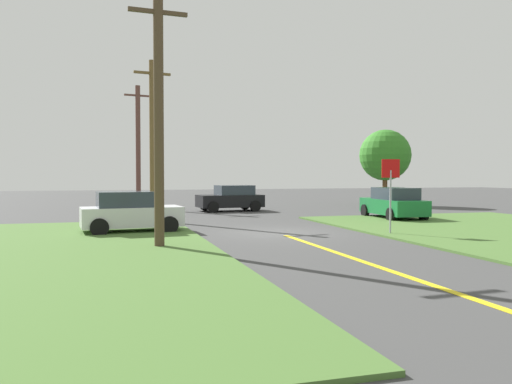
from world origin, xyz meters
TOP-DOWN VIEW (x-y plane):
  - ground_plane at (0.00, 0.00)m, footprint 120.00×120.00m
  - lane_stripe_center at (0.00, -8.00)m, footprint 0.20×14.00m
  - stop_sign at (3.83, -1.94)m, footprint 0.69×0.14m
  - car_on_crossroad at (7.75, 4.27)m, footprint 2.21×4.45m
  - parked_car_near_building at (-5.54, 1.56)m, footprint 3.97×2.23m
  - car_approaching_junction at (1.07, 12.30)m, footprint 4.12×2.43m
  - utility_pole_near at (-4.86, -3.02)m, footprint 1.80×0.31m
  - utility_pole_mid at (-4.23, 6.55)m, footprint 1.80×0.37m
  - utility_pole_far at (-4.38, 16.13)m, footprint 1.79×0.44m
  - oak_tree_left at (13.43, 14.82)m, footprint 3.78×3.78m

SIDE VIEW (x-z plane):
  - ground_plane at x=0.00m, z-range 0.00..0.00m
  - lane_stripe_center at x=0.00m, z-range 0.00..0.01m
  - parked_car_near_building at x=-5.54m, z-range -0.01..1.61m
  - car_on_crossroad at x=7.75m, z-range -0.01..1.61m
  - car_approaching_junction at x=1.07m, z-range 0.00..1.62m
  - stop_sign at x=3.83m, z-range 0.56..3.41m
  - oak_tree_left at x=13.43m, z-range 0.91..6.54m
  - utility_pole_mid at x=-4.23m, z-range 0.10..7.96m
  - utility_pole_near at x=-4.86m, z-range 0.11..7.97m
  - utility_pole_far at x=-4.38m, z-range 0.10..8.32m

